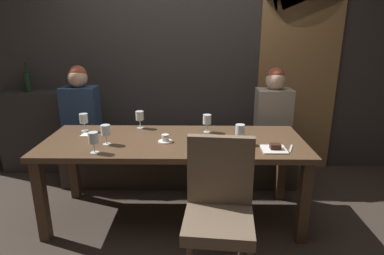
{
  "coord_description": "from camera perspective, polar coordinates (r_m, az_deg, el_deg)",
  "views": [
    {
      "loc": [
        0.19,
        -2.61,
        1.65
      ],
      "look_at": [
        0.15,
        0.03,
        0.84
      ],
      "focal_mm": 30.44,
      "sensor_mm": 36.0,
      "label": 1
    }
  ],
  "objects": [
    {
      "name": "fork_on_table",
      "position": [
        2.68,
        16.92,
        -3.53
      ],
      "size": [
        0.08,
        0.16,
        0.01
      ],
      "primitive_type": "cube",
      "rotation": [
        0.0,
        0.0,
        -0.36
      ],
      "color": "silver",
      "rests_on": "dining_table"
    },
    {
      "name": "arched_door",
      "position": [
        3.94,
        18.34,
        12.09
      ],
      "size": [
        0.9,
        0.05,
        2.55
      ],
      "color": "olive",
      "rests_on": "ground"
    },
    {
      "name": "dining_table",
      "position": [
        2.8,
        -3.14,
        -3.86
      ],
      "size": [
        2.2,
        0.84,
        0.74
      ],
      "color": "#493422",
      "rests_on": "ground"
    },
    {
      "name": "wine_glass_end_right",
      "position": [
        3.13,
        -18.44,
        1.4
      ],
      "size": [
        0.08,
        0.08,
        0.16
      ],
      "color": "silver",
      "rests_on": "dining_table"
    },
    {
      "name": "back_counter",
      "position": [
        4.21,
        -23.66,
        -0.62
      ],
      "size": [
        1.1,
        0.28,
        0.95
      ],
      "primitive_type": "cube",
      "color": "#2F2B29",
      "rests_on": "ground"
    },
    {
      "name": "wine_glass_near_right",
      "position": [
        2.56,
        -16.9,
        -1.9
      ],
      "size": [
        0.08,
        0.08,
        0.16
      ],
      "color": "silver",
      "rests_on": "dining_table"
    },
    {
      "name": "ground",
      "position": [
        3.09,
        -2.94,
        -15.22
      ],
      "size": [
        9.0,
        9.0,
        0.0
      ],
      "primitive_type": "plane",
      "color": "#382D26"
    },
    {
      "name": "wine_glass_far_right",
      "position": [
        2.94,
        2.65,
        1.36
      ],
      "size": [
        0.08,
        0.08,
        0.16
      ],
      "color": "silver",
      "rests_on": "dining_table"
    },
    {
      "name": "banquette_bench",
      "position": [
        3.61,
        -2.29,
        -6.18
      ],
      "size": [
        2.5,
        0.44,
        0.45
      ],
      "color": "#312A23",
      "rests_on": "ground"
    },
    {
      "name": "wine_glass_end_left",
      "position": [
        2.66,
        8.42,
        -0.48
      ],
      "size": [
        0.08,
        0.08,
        0.16
      ],
      "color": "silver",
      "rests_on": "dining_table"
    },
    {
      "name": "dessert_plate",
      "position": [
        2.61,
        14.23,
        -3.55
      ],
      "size": [
        0.19,
        0.19,
        0.05
      ],
      "color": "white",
      "rests_on": "dining_table"
    },
    {
      "name": "wine_glass_far_left",
      "position": [
        3.09,
        -9.15,
        1.98
      ],
      "size": [
        0.08,
        0.08,
        0.16
      ],
      "color": "silver",
      "rests_on": "dining_table"
    },
    {
      "name": "espresso_cup",
      "position": [
        2.72,
        -4.7,
        -1.99
      ],
      "size": [
        0.12,
        0.12,
        0.06
      ],
      "color": "white",
      "rests_on": "dining_table"
    },
    {
      "name": "wine_bottle_dark_red",
      "position": [
        4.17,
        -26.86,
        7.25
      ],
      "size": [
        0.08,
        0.08,
        0.33
      ],
      "color": "black",
      "rests_on": "back_counter"
    },
    {
      "name": "chair_near_side",
      "position": [
        2.19,
        4.78,
        -12.99
      ],
      "size": [
        0.48,
        0.48,
        0.98
      ],
      "color": "brown",
      "rests_on": "ground"
    },
    {
      "name": "folded_napkin",
      "position": [
        3.02,
        -17.8,
        -1.24
      ],
      "size": [
        0.11,
        0.1,
        0.01
      ],
      "primitive_type": "cube",
      "rotation": [
        0.0,
        0.0,
        -0.04
      ],
      "color": "silver",
      "rests_on": "dining_table"
    },
    {
      "name": "diner_bearded",
      "position": [
        3.5,
        14.07,
        3.12
      ],
      "size": [
        0.36,
        0.24,
        0.82
      ],
      "color": "#9E9384",
      "rests_on": "banquette_bench"
    },
    {
      "name": "diner_redhead",
      "position": [
        3.62,
        -18.93,
        3.31
      ],
      "size": [
        0.36,
        0.24,
        0.84
      ],
      "color": "navy",
      "rests_on": "banquette_bench"
    },
    {
      "name": "back_wall_tiled",
      "position": [
        3.83,
        -2.1,
        14.82
      ],
      "size": [
        6.0,
        0.12,
        3.0
      ],
      "primitive_type": "cube",
      "color": "#383330",
      "rests_on": "ground"
    },
    {
      "name": "wine_glass_near_left",
      "position": [
        2.72,
        -14.88,
        -0.61
      ],
      "size": [
        0.08,
        0.08,
        0.16
      ],
      "color": "silver",
      "rests_on": "dining_table"
    }
  ]
}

